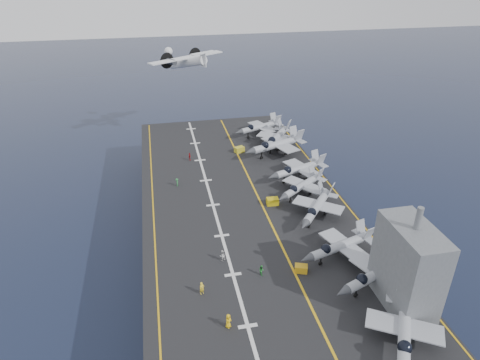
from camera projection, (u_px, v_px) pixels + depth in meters
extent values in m
plane|color=#142135|center=(244.00, 246.00, 85.95)|extent=(500.00, 500.00, 0.00)
cube|color=#56595E|center=(244.00, 225.00, 83.60)|extent=(36.00, 90.00, 10.00)
cube|color=black|center=(244.00, 203.00, 81.15)|extent=(38.00, 92.00, 0.40)
cube|color=gold|center=(260.00, 200.00, 81.58)|extent=(0.35, 90.00, 0.02)
cube|color=silver|center=(213.00, 205.00, 79.98)|extent=(0.50, 90.00, 0.02)
cube|color=gold|center=(153.00, 211.00, 78.02)|extent=(0.25, 90.00, 0.02)
cube|color=gold|center=(336.00, 192.00, 84.34)|extent=(0.25, 90.00, 0.02)
imported|color=yellow|center=(228.00, 321.00, 53.48)|extent=(1.44, 1.45, 2.05)
imported|color=yellow|center=(202.00, 288.00, 58.75)|extent=(1.38, 1.16, 1.95)
imported|color=silver|center=(222.00, 255.00, 65.22)|extent=(1.31, 1.13, 1.85)
imported|color=#27863B|center=(177.00, 182.00, 86.23)|extent=(0.68, 1.00, 1.63)
imported|color=#A70F13|center=(190.00, 157.00, 96.90)|extent=(0.76, 1.10, 1.78)
imported|color=#268C33|center=(261.00, 270.00, 62.43)|extent=(0.91, 1.12, 1.60)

